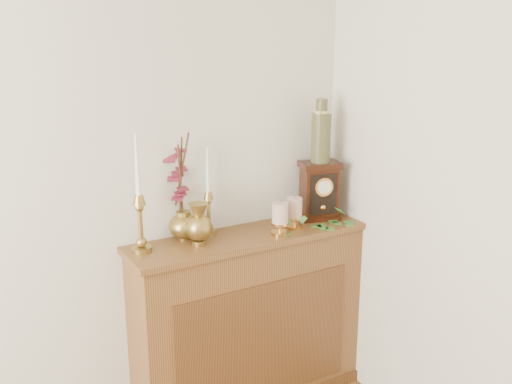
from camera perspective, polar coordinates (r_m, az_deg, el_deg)
console_shelf at (r=3.15m, az=-0.61°, el=-12.46°), size 1.24×0.34×0.93m
candlestick_left at (r=2.72m, az=-11.01°, el=-2.08°), size 0.09×0.09×0.55m
candlestick_center at (r=2.92m, az=-4.55°, el=-1.33°), size 0.07×0.07×0.44m
bud_vase at (r=2.79m, az=-5.49°, el=-3.11°), size 0.13×0.13×0.20m
ginger_jar at (r=2.86m, az=-7.39°, el=0.18°), size 0.22×0.23×0.53m
pillar_candle_left at (r=2.92m, az=2.30°, el=-2.40°), size 0.09×0.09×0.17m
pillar_candle_right at (r=3.01m, az=3.67°, el=-1.85°), size 0.09×0.09×0.17m
ivy_garland at (r=3.04m, az=5.20°, el=-3.19°), size 0.39×0.21×0.08m
mantel_clock at (r=3.16m, az=6.06°, el=0.10°), size 0.23×0.19×0.31m
ceramic_vase at (r=3.09m, az=6.20°, el=5.50°), size 0.10×0.10×0.33m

